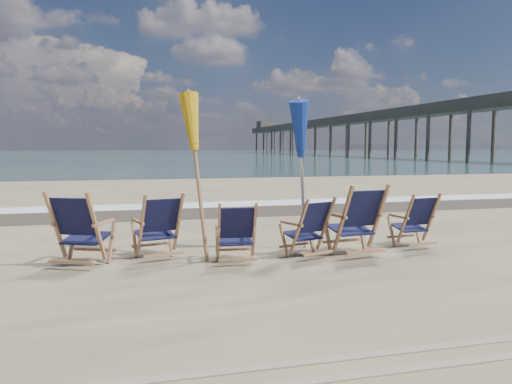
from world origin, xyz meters
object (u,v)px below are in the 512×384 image
umbrella_yellow (198,128)px  beach_chair_3 (326,226)px  beach_chair_0 (96,230)px  beach_chair_4 (378,219)px  beach_chair_2 (254,233)px  beach_chair_5 (432,220)px  umbrella_blue (303,135)px  beach_chair_1 (179,225)px  fishing_pier (363,130)px

umbrella_yellow → beach_chair_3: bearing=-11.4°
beach_chair_0 → umbrella_yellow: size_ratio=0.43×
beach_chair_0 → beach_chair_4: (4.05, -0.20, 0.02)m
umbrella_yellow → beach_chair_4: bearing=-11.2°
beach_chair_0 → beach_chair_2: (2.11, -0.25, -0.09)m
beach_chair_5 → umbrella_blue: size_ratio=0.39×
beach_chair_2 → umbrella_yellow: umbrella_yellow is taller
beach_chair_3 → umbrella_blue: umbrella_blue is taller
umbrella_yellow → umbrella_blue: (1.63, 0.07, -0.08)m
beach_chair_3 → umbrella_yellow: umbrella_yellow is taller
beach_chair_0 → beach_chair_4: beach_chair_4 is taller
beach_chair_5 → beach_chair_0: bearing=-4.8°
beach_chair_0 → beach_chair_3: beach_chair_0 is taller
beach_chair_2 → beach_chair_5: size_ratio=0.97×
beach_chair_0 → beach_chair_1: 1.21m
beach_chair_3 → fishing_pier: fishing_pier is taller
beach_chair_1 → beach_chair_3: 2.19m
beach_chair_3 → umbrella_blue: size_ratio=0.39×
beach_chair_1 → beach_chair_5: size_ratio=1.08×
beach_chair_4 → fishing_pier: bearing=-124.1°
beach_chair_0 → fishing_pier: (40.45, 72.73, 4.12)m
beach_chair_4 → beach_chair_5: 1.19m
umbrella_yellow → beach_chair_0: bearing=-167.3°
beach_chair_3 → beach_chair_0: bearing=-20.2°
beach_chair_1 → beach_chair_2: 1.19m
beach_chair_2 → beach_chair_5: (3.07, 0.38, 0.01)m
beach_chair_5 → umbrella_yellow: 4.04m
beach_chair_2 → umbrella_blue: size_ratio=0.38×
beach_chair_5 → beach_chair_3: bearing=-0.6°
umbrella_yellow → umbrella_blue: umbrella_yellow is taller
beach_chair_3 → beach_chair_4: bearing=150.0°
umbrella_blue → fishing_pier: size_ratio=0.02×
beach_chair_4 → beach_chair_1: bearing=-19.6°
umbrella_yellow → fishing_pier: size_ratio=0.02×
beach_chair_3 → beach_chair_5: size_ratio=1.01×
beach_chair_1 → beach_chair_4: 2.98m
beach_chair_3 → umbrella_blue: 1.45m
umbrella_blue → beach_chair_5: bearing=-7.0°
beach_chair_3 → beach_chair_5: (1.92, 0.19, -0.00)m
beach_chair_3 → beach_chair_5: beach_chair_3 is taller
beach_chair_4 → beach_chair_5: size_ratio=1.21×
beach_chair_2 → beach_chair_1: bearing=-28.3°
beach_chair_3 → umbrella_blue: (-0.22, 0.45, 1.36)m
umbrella_yellow → fishing_pier: 82.31m
beach_chair_2 → fishing_pier: 82.55m
beach_chair_0 → beach_chair_3: (3.27, -0.06, -0.07)m
beach_chair_0 → beach_chair_5: 5.19m
beach_chair_1 → fishing_pier: (39.32, 72.32, 4.16)m
beach_chair_2 → fishing_pier: fishing_pier is taller
beach_chair_3 → umbrella_yellow: size_ratio=0.38×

